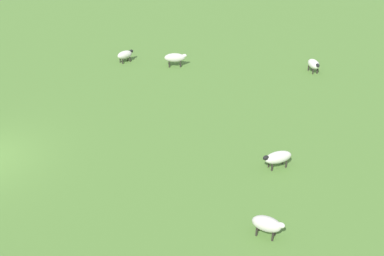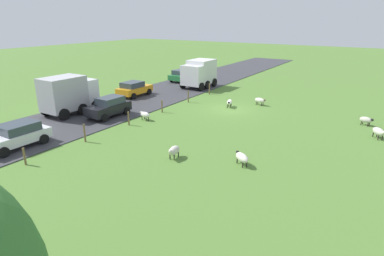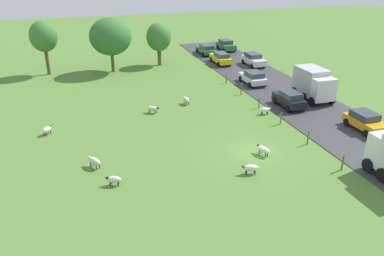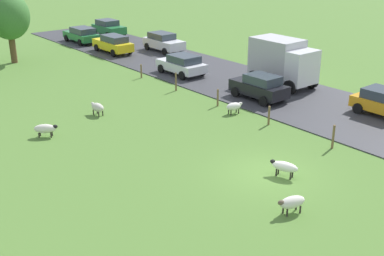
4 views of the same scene
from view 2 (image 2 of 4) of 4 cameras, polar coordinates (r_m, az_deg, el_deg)
The scene contains 21 objects.
ground_plane at distance 29.84m, azimuth 6.68°, elevation 3.27°, with size 160.00×160.00×0.00m, color #517A33.
road_strip at distance 34.85m, azimuth -7.53°, elevation 5.55°, with size 8.00×80.00×0.06m, color #38383D.
sheep_0 at distance 26.68m, azimuth -8.34°, elevation 2.35°, with size 1.13×0.64×0.70m.
sheep_2 at distance 31.72m, azimuth 11.97°, elevation 4.81°, with size 1.25×0.73×0.72m.
sheep_3 at distance 28.52m, azimuth 28.49°, elevation 1.27°, with size 1.09×0.75×0.69m.
sheep_4 at distance 19.24m, azimuth -3.21°, elevation -4.01°, with size 0.62×1.13×0.75m.
sheep_5 at distance 25.78m, azimuth 30.18°, elevation -0.55°, with size 1.07×1.26×0.78m.
sheep_6 at distance 18.56m, azimuth 8.85°, elevation -5.19°, with size 1.21×1.07×0.71m.
sheep_7 at distance 30.53m, azimuth 6.67°, elevation 4.57°, with size 0.80×1.33×0.71m.
fence_post_0 at distance 35.66m, azimuth 3.11°, elevation 6.95°, with size 0.12×0.12×1.23m, color brown.
fence_post_1 at distance 32.08m, azimuth -0.67°, elevation 5.64°, with size 0.12×0.12×1.24m, color brown.
fence_post_2 at distance 28.71m, azimuth -5.34°, elevation 3.84°, with size 0.12×0.12×1.11m, color brown.
fence_post_3 at distance 25.60m, azimuth -11.17°, elevation 1.68°, with size 0.12×0.12×1.10m, color brown.
fence_post_4 at distance 22.84m, azimuth -18.51°, elevation -0.85°, with size 0.12×0.12×1.27m, color brown.
fence_post_5 at distance 20.68m, azimuth -27.58°, elevation -4.48°, with size 0.12×0.12×1.04m, color brown.
truck_0 at distance 38.89m, azimuth 1.29°, elevation 9.73°, with size 2.81×4.35×3.23m.
truck_1 at distance 29.73m, azimuth -21.02°, elevation 5.67°, with size 2.62×4.61×3.28m.
car_4 at distance 43.25m, azimuth -1.58°, elevation 9.40°, with size 2.14×4.54×1.51m.
car_5 at distance 35.16m, azimuth -10.26°, elevation 6.92°, with size 2.12×3.90×1.54m.
car_6 at distance 28.06m, azimuth -14.53°, elevation 3.69°, with size 1.96×3.87×1.64m.
car_7 at distance 23.56m, azimuth -28.72°, elevation -1.09°, with size 2.14×4.08×1.52m.
Camera 2 is at (-12.37, 25.97, 7.96)m, focal length 30.08 mm.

